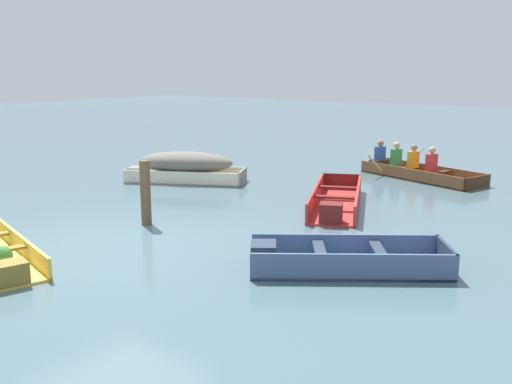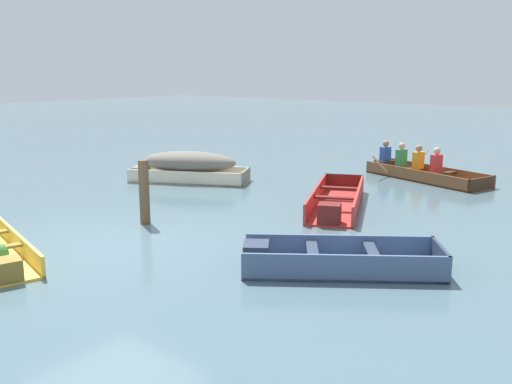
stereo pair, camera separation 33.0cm
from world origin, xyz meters
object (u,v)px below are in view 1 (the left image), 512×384
at_px(skiff_slate_blue_far_moored, 339,260).
at_px(skiff_cream_mid_moored, 185,165).
at_px(skiff_red_near_moored, 336,201).
at_px(mooring_post, 145,193).
at_px(rowboat_wooden_brown_with_crew, 414,169).

bearing_deg(skiff_slate_blue_far_moored, skiff_cream_mid_moored, 152.28).
bearing_deg(skiff_red_near_moored, mooring_post, -123.23).
height_order(skiff_red_near_moored, skiff_slate_blue_far_moored, skiff_red_near_moored).
xyz_separation_m(skiff_red_near_moored, skiff_slate_blue_far_moored, (1.91, -3.25, -0.01)).
xyz_separation_m(skiff_slate_blue_far_moored, rowboat_wooden_brown_with_crew, (-2.00, 7.56, 0.08)).
bearing_deg(mooring_post, skiff_cream_mid_moored, 124.64).
distance_m(skiff_red_near_moored, skiff_cream_mid_moored, 4.52).
relative_size(rowboat_wooden_brown_with_crew, mooring_post, 2.92).
distance_m(skiff_red_near_moored, rowboat_wooden_brown_with_crew, 4.30).
bearing_deg(skiff_cream_mid_moored, rowboat_wooden_brown_with_crew, 43.42).
xyz_separation_m(skiff_cream_mid_moored, mooring_post, (2.35, -3.41, 0.17)).
distance_m(skiff_red_near_moored, skiff_slate_blue_far_moored, 3.77).
xyz_separation_m(skiff_slate_blue_far_moored, mooring_post, (-4.07, -0.03, 0.46)).
xyz_separation_m(skiff_cream_mid_moored, rowboat_wooden_brown_with_crew, (4.42, 4.18, -0.22)).
relative_size(skiff_red_near_moored, rowboat_wooden_brown_with_crew, 0.96).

